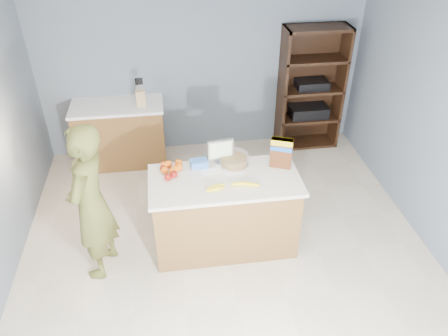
{
  "coord_description": "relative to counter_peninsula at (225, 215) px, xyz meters",
  "views": [
    {
      "loc": [
        -0.53,
        -3.28,
        3.52
      ],
      "look_at": [
        0.0,
        0.35,
        1.0
      ],
      "focal_mm": 35.0,
      "sensor_mm": 36.0,
      "label": 1
    }
  ],
  "objects": [
    {
      "name": "floor",
      "position": [
        0.0,
        -0.3,
        -0.42
      ],
      "size": [
        4.5,
        5.0,
        0.02
      ],
      "primitive_type": "cube",
      "color": "beige",
      "rests_on": "ground"
    },
    {
      "name": "counter_peninsula",
      "position": [
        0.0,
        0.0,
        0.0
      ],
      "size": [
        1.56,
        0.76,
        0.9
      ],
      "color": "brown",
      "rests_on": "ground"
    },
    {
      "name": "shelving_unit",
      "position": [
        1.55,
        2.05,
        0.45
      ],
      "size": [
        0.9,
        0.4,
        1.8
      ],
      "color": "black",
      "rests_on": "ground"
    },
    {
      "name": "tv",
      "position": [
        -0.0,
        0.3,
        0.64
      ],
      "size": [
        0.28,
        0.12,
        0.28
      ],
      "color": "silver",
      "rests_on": "counter_peninsula"
    },
    {
      "name": "apples",
      "position": [
        -0.57,
        0.12,
        0.52
      ],
      "size": [
        0.18,
        0.24,
        0.08
      ],
      "color": "maroon",
      "rests_on": "counter_peninsula"
    },
    {
      "name": "bananas",
      "position": [
        0.04,
        -0.16,
        0.51
      ],
      "size": [
        0.57,
        0.13,
        0.04
      ],
      "color": "yellow",
      "rests_on": "counter_peninsula"
    },
    {
      "name": "cereal_box",
      "position": [
        0.62,
        0.14,
        0.68
      ],
      "size": [
        0.24,
        0.16,
        0.34
      ],
      "color": "#592B14",
      "rests_on": "counter_peninsula"
    },
    {
      "name": "salad_bowl",
      "position": [
        0.14,
        0.24,
        0.54
      ],
      "size": [
        0.3,
        0.3,
        0.13
      ],
      "color": "#267219",
      "rests_on": "counter_peninsula"
    },
    {
      "name": "oranges",
      "position": [
        -0.53,
        0.23,
        0.52
      ],
      "size": [
        0.23,
        0.22,
        0.08
      ],
      "color": "orange",
      "rests_on": "counter_peninsula"
    },
    {
      "name": "walls",
      "position": [
        0.0,
        -0.3,
        1.24
      ],
      "size": [
        4.52,
        5.02,
        2.51
      ],
      "color": "slate",
      "rests_on": "ground"
    },
    {
      "name": "envelopes",
      "position": [
        -0.01,
        0.12,
        0.49
      ],
      "size": [
        0.46,
        0.23,
        0.0
      ],
      "color": "white",
      "rests_on": "counter_peninsula"
    },
    {
      "name": "knife_block",
      "position": [
        -0.86,
        1.83,
        0.6
      ],
      "size": [
        0.12,
        0.1,
        0.31
      ],
      "color": "tan",
      "rests_on": "back_cabinet"
    },
    {
      "name": "person",
      "position": [
        -1.33,
        -0.16,
        0.44
      ],
      "size": [
        0.55,
        0.7,
        1.7
      ],
      "primitive_type": "imported",
      "rotation": [
        0.0,
        0.0,
        -1.83
      ],
      "color": "brown",
      "rests_on": "ground"
    },
    {
      "name": "back_cabinet",
      "position": [
        -1.2,
        1.9,
        0.04
      ],
      "size": [
        1.24,
        0.62,
        0.9
      ],
      "color": "brown",
      "rests_on": "ground"
    },
    {
      "name": "blue_carton",
      "position": [
        -0.24,
        0.26,
        0.52
      ],
      "size": [
        0.19,
        0.14,
        0.08
      ],
      "primitive_type": "cube",
      "rotation": [
        0.0,
        0.0,
        0.11
      ],
      "color": "blue",
      "rests_on": "counter_peninsula"
    }
  ]
}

